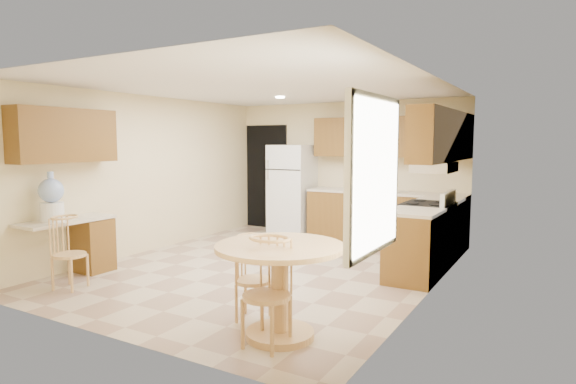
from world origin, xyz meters
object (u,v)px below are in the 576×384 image
Objects in this scene: chair_desk at (63,247)px; refrigerator at (292,190)px; dining_table at (280,277)px; chair_table_a at (249,271)px; stove at (427,234)px; water_crock at (51,199)px; chair_table_b at (261,284)px.

refrigerator is at bearing 159.26° from chair_desk.
chair_table_a is at bearing 159.64° from dining_table.
stove reaches higher than chair_table_a.
stove is 5.01m from water_crock.
stove reaches higher than dining_table.
chair_table_b is 2.96m from chair_desk.
water_crock is at bearing -103.77° from refrigerator.
chair_table_b is (0.00, -0.31, 0.01)m from dining_table.
chair_table_a is 0.89× the size of chair_table_b.
chair_table_b is 1.08× the size of chair_desk.
stove is at bearing -97.96° from chair_table_b.
chair_table_a is (1.89, -4.21, -0.34)m from refrigerator.
dining_table is at bearing -89.36° from chair_table_b.
water_crock is (-0.45, 0.19, 0.52)m from chair_desk.
chair_table_b is at bearing -90.00° from dining_table.
stove reaches higher than chair_table_b.
water_crock is at bearing -6.16° from chair_table_b.
chair_table_b reaches higher than chair_desk.
chair_table_b reaches higher than dining_table.
dining_table is 3.44m from water_crock.
water_crock reaches higher than dining_table.
chair_desk reaches higher than dining_table.
chair_table_a is 0.67m from chair_table_b.
chair_table_a is 0.96× the size of chair_desk.
dining_table is at bearing 78.70° from chair_desk.
refrigerator is 1.47× the size of dining_table.
stove is 4.76m from chair_desk.
chair_table_b is at bearing -98.60° from stove.
chair_table_b is (2.35, -4.69, -0.28)m from refrigerator.
stove is 1.73× the size of water_crock.
chair_desk is at bearing -97.64° from refrigerator.
chair_desk is at bearing -22.42° from water_crock.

